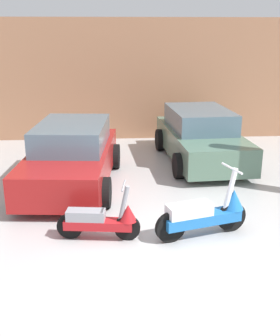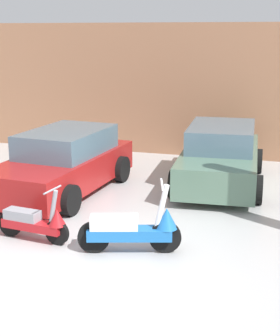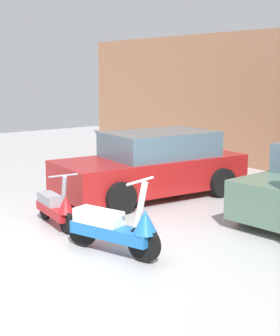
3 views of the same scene
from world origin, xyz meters
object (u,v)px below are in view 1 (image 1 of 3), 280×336
at_px(scooter_front_right, 206,213).
at_px(car_rear_left, 72,156).
at_px(car_rear_center, 201,137).
at_px(scooter_front_left, 102,220).

height_order(scooter_front_right, car_rear_left, car_rear_left).
bearing_deg(car_rear_center, car_rear_left, -67.52).
xyz_separation_m(scooter_front_left, car_rear_center, (2.42, 4.16, 0.30)).
height_order(scooter_front_left, car_rear_left, car_rear_left).
height_order(car_rear_left, car_rear_center, car_rear_left).
xyz_separation_m(scooter_front_right, car_rear_center, (0.74, 4.14, 0.23)).
distance_m(scooter_front_right, car_rear_left, 3.53).
bearing_deg(scooter_front_left, car_rear_left, 111.91).
xyz_separation_m(car_rear_left, car_rear_center, (3.11, 1.55, -0.00)).
distance_m(scooter_front_left, car_rear_left, 2.72).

